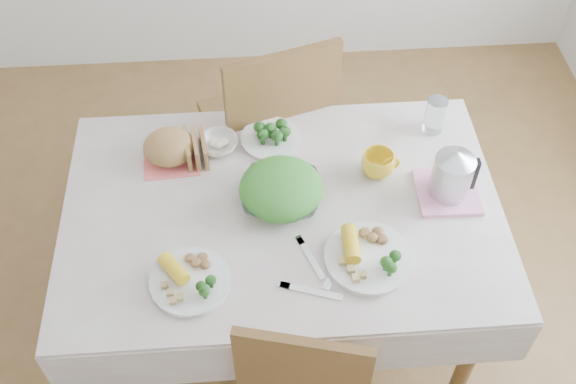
{
  "coord_description": "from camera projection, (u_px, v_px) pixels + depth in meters",
  "views": [
    {
      "loc": [
        -0.09,
        -1.45,
        2.55
      ],
      "look_at": [
        0.02,
        0.02,
        0.82
      ],
      "focal_mm": 42.0,
      "sensor_mm": 36.0,
      "label": 1
    }
  ],
  "objects": [
    {
      "name": "salad_bowl",
      "position": [
        281.0,
        195.0,
        2.3
      ],
      "size": [
        0.3,
        0.3,
        0.07
      ],
      "primitive_type": "imported",
      "rotation": [
        0.0,
        0.0,
        -0.13
      ],
      "color": "white",
      "rests_on": "tablecloth"
    },
    {
      "name": "fork_right",
      "position": [
        338.0,
        265.0,
        2.15
      ],
      "size": [
        0.12,
        0.19,
        0.0
      ],
      "primitive_type": "cube",
      "rotation": [
        0.0,
        0.0,
        -0.51
      ],
      "color": "silver",
      "rests_on": "tablecloth"
    },
    {
      "name": "dining_table",
      "position": [
        283.0,
        271.0,
        2.6
      ],
      "size": [
        1.4,
        0.9,
        0.75
      ],
      "primitive_type": "cube",
      "color": "brown",
      "rests_on": "floor"
    },
    {
      "name": "dinner_plate_right",
      "position": [
        368.0,
        258.0,
        2.15
      ],
      "size": [
        0.37,
        0.37,
        0.02
      ],
      "primitive_type": "cylinder",
      "rotation": [
        0.0,
        0.0,
        -0.37
      ],
      "color": "white",
      "rests_on": "tablecloth"
    },
    {
      "name": "bread_loaf",
      "position": [
        169.0,
        147.0,
        2.41
      ],
      "size": [
        0.23,
        0.23,
        0.11
      ],
      "primitive_type": "ellipsoid",
      "rotation": [
        0.0,
        0.0,
        -0.32
      ],
      "color": "olive",
      "rests_on": "napkin"
    },
    {
      "name": "electric_kettle",
      "position": [
        453.0,
        170.0,
        2.25
      ],
      "size": [
        0.17,
        0.17,
        0.19
      ],
      "primitive_type": "cylinder",
      "rotation": [
        0.0,
        0.0,
        0.32
      ],
      "color": "#B2B5BA",
      "rests_on": "pink_tray"
    },
    {
      "name": "napkin",
      "position": [
        171.0,
        158.0,
        2.45
      ],
      "size": [
        0.21,
        0.21,
        0.0
      ],
      "primitive_type": "cube",
      "rotation": [
        0.0,
        0.0,
        0.06
      ],
      "color": "#FF6C6A",
      "rests_on": "tablecloth"
    },
    {
      "name": "yellow_mug",
      "position": [
        378.0,
        164.0,
        2.37
      ],
      "size": [
        0.13,
        0.13,
        0.09
      ],
      "primitive_type": "imported",
      "rotation": [
        0.0,
        0.0,
        0.15
      ],
      "color": "yellow",
      "rests_on": "tablecloth"
    },
    {
      "name": "chair_far",
      "position": [
        266.0,
        134.0,
        2.96
      ],
      "size": [
        0.6,
        0.6,
        1.06
      ],
      "primitive_type": "cube",
      "rotation": [
        0.0,
        0.0,
        3.44
      ],
      "color": "brown",
      "rests_on": "floor"
    },
    {
      "name": "glass_tumbler",
      "position": [
        435.0,
        117.0,
        2.5
      ],
      "size": [
        0.1,
        0.1,
        0.14
      ],
      "primitive_type": "cylinder",
      "rotation": [
        0.0,
        0.0,
        -0.39
      ],
      "color": "white",
      "rests_on": "tablecloth"
    },
    {
      "name": "dinner_plate_left",
      "position": [
        190.0,
        282.0,
        2.09
      ],
      "size": [
        0.32,
        0.32,
        0.02
      ],
      "primitive_type": "cylinder",
      "rotation": [
        0.0,
        0.0,
        0.28
      ],
      "color": "white",
      "rests_on": "tablecloth"
    },
    {
      "name": "fruit_bowl",
      "position": [
        219.0,
        144.0,
        2.47
      ],
      "size": [
        0.16,
        0.16,
        0.04
      ],
      "primitive_type": "imported",
      "rotation": [
        0.0,
        0.0,
        0.13
      ],
      "color": "white",
      "rests_on": "tablecloth"
    },
    {
      "name": "floor",
      "position": [
        284.0,
        320.0,
        2.88
      ],
      "size": [
        3.6,
        3.6,
        0.0
      ],
      "primitive_type": "plane",
      "color": "brown",
      "rests_on": "ground"
    },
    {
      "name": "fork_left",
      "position": [
        311.0,
        258.0,
        2.16
      ],
      "size": [
        0.08,
        0.17,
        0.0
      ],
      "primitive_type": "cube",
      "rotation": [
        0.0,
        0.0,
        0.37
      ],
      "color": "silver",
      "rests_on": "tablecloth"
    },
    {
      "name": "knife",
      "position": [
        311.0,
        291.0,
        2.08
      ],
      "size": [
        0.2,
        0.09,
        0.0
      ],
      "primitive_type": "cube",
      "rotation": [
        0.0,
        0.0,
        1.24
      ],
      "color": "silver",
      "rests_on": "tablecloth"
    },
    {
      "name": "broccoli_plate",
      "position": [
        271.0,
        139.0,
        2.5
      ],
      "size": [
        0.25,
        0.25,
        0.02
      ],
      "primitive_type": "cylinder",
      "rotation": [
        0.0,
        0.0,
        0.13
      ],
      "color": "beige",
      "rests_on": "tablecloth"
    },
    {
      "name": "pink_tray",
      "position": [
        447.0,
        192.0,
        2.34
      ],
      "size": [
        0.22,
        0.22,
        0.02
      ],
      "primitive_type": "cube",
      "rotation": [
        0.0,
        0.0,
        -0.03
      ],
      "color": "pink",
      "rests_on": "tablecloth"
    },
    {
      "name": "tablecloth",
      "position": [
        283.0,
        209.0,
        2.31
      ],
      "size": [
        1.5,
        1.0,
        0.01
      ],
      "primitive_type": "cube",
      "color": "beige",
      "rests_on": "dining_table"
    }
  ]
}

